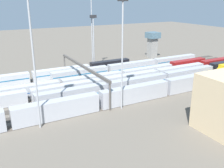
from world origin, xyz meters
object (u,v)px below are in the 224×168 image
Objects in this scene: train_on_track_1 at (132,66)px; control_tower at (152,43)px; train_on_track_0 at (56,73)px; train_on_track_7 at (135,94)px; train_on_track_5 at (160,79)px; train_on_track_3 at (117,76)px; light_mast_2 at (94,35)px; light_mast_3 at (122,42)px; train_on_track_4 at (127,79)px; signal_gantry at (83,68)px; light_mast_1 at (33,48)px; light_mast_0 at (92,24)px.

train_on_track_1 is 5.29× the size of control_tower.
train_on_track_0 is 0.55× the size of train_on_track_7.
train_on_track_3 is at bearing -38.16° from train_on_track_5.
train_on_track_3 is 0.76× the size of train_on_track_7.
train_on_track_3 is 3.82× the size of light_mast_2.
train_on_track_1 is at bearing -126.91° from light_mast_3.
train_on_track_0 and train_on_track_4 have the same top height.
light_mast_3 is at bearing 63.84° from train_on_track_3.
train_on_track_4 is 27.53m from light_mast_3.
train_on_track_4 is at bearing -125.62° from light_mast_3.
control_tower reaches higher than train_on_track_1.
control_tower is (-47.84, -49.66, -11.28)m from light_mast_3.
light_mast_3 reaches higher than train_on_track_1.
train_on_track_0 reaches higher than train_on_track_1.
light_mast_3 reaches higher than signal_gantry.
train_on_track_4 is at bearing 96.91° from light_mast_2.
train_on_track_4 is at bearing -153.40° from light_mast_1.
train_on_track_4 is (11.87, 15.00, 0.06)m from train_on_track_1.
train_on_track_5 is (0.64, 20.00, 0.05)m from train_on_track_1.
light_mast_1 is at bearing 15.40° from train_on_track_5.
light_mast_2 reaches higher than train_on_track_4.
train_on_track_4 reaches higher than train_on_track_1.
train_on_track_3 is 2.26× the size of signal_gantry.
train_on_track_7 is 5.06× the size of light_mast_2.
light_mast_3 reaches higher than train_on_track_7.
train_on_track_3 is 1.00× the size of train_on_track_5.
light_mast_2 is (13.97, -27.64, 13.33)m from train_on_track_5.
light_mast_0 reaches higher than light_mast_2.
light_mast_2 is 0.59× the size of signal_gantry.
train_on_track_5 is 2.96× the size of light_mast_3.
signal_gantry is at bearing -15.33° from train_on_track_5.
train_on_track_5 is at bearing -150.50° from train_on_track_7.
train_on_track_5 is (-12.73, 10.00, -0.00)m from train_on_track_3.
train_on_track_0 is 37.65m from train_on_track_7.
light_mast_0 is (-17.39, -3.86, 17.99)m from train_on_track_0.
light_mast_1 is 1.32× the size of light_mast_2.
train_on_track_7 is 39.92m from light_mast_2.
light_mast_0 is at bearing -103.12° from light_mast_3.
train_on_track_7 is 2.99× the size of signal_gantry.
train_on_track_0 is at bearing -44.56° from train_on_track_4.
train_on_track_1 is at bearing 36.18° from control_tower.
train_on_track_5 is 31.88m from light_mast_3.
train_on_track_4 is at bearing -113.25° from train_on_track_7.
train_on_track_0 is 1.66× the size of signal_gantry.
light_mast_2 is at bearing 13.99° from control_tower.
light_mast_3 reaches higher than train_on_track_3.
train_on_track_3 is 46.04m from control_tower.
signal_gantry is (13.38, 20.14, -7.67)m from light_mast_2.
light_mast_2 is at bearing -85.96° from train_on_track_3.
light_mast_1 is (34.41, 22.98, 17.50)m from train_on_track_3.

